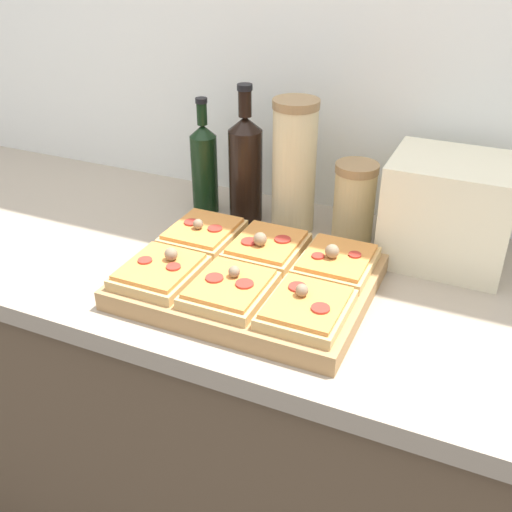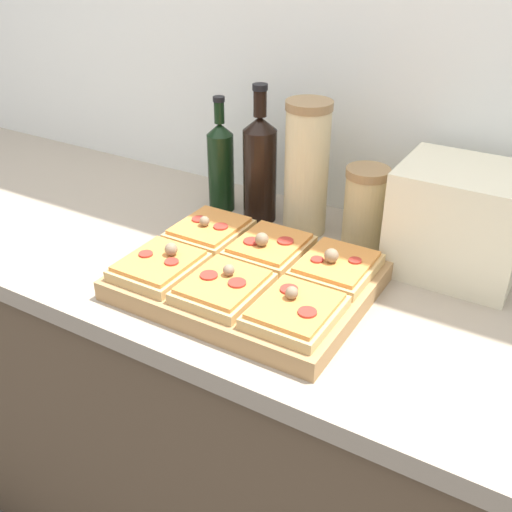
% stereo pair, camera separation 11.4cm
% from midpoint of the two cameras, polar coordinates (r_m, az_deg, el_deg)
% --- Properties ---
extents(wall_back, '(6.00, 0.06, 2.50)m').
position_cam_midpoint_polar(wall_back, '(1.43, 2.57, 19.16)').
color(wall_back, silver).
rests_on(wall_back, ground_plane).
extents(kitchen_counter, '(2.63, 0.67, 0.89)m').
position_cam_midpoint_polar(kitchen_counter, '(1.52, -3.30, -14.93)').
color(kitchen_counter, brown).
rests_on(kitchen_counter, ground_plane).
extents(cutting_board, '(0.45, 0.35, 0.04)m').
position_cam_midpoint_polar(cutting_board, '(1.14, -3.49, -2.47)').
color(cutting_board, '#A37A4C').
rests_on(cutting_board, kitchen_counter).
extents(pizza_slice_back_left, '(0.13, 0.16, 0.05)m').
position_cam_midpoint_polar(pizza_slice_back_left, '(1.25, -7.69, 2.17)').
color(pizza_slice_back_left, tan).
rests_on(pizza_slice_back_left, cutting_board).
extents(pizza_slice_back_center, '(0.13, 0.16, 0.05)m').
position_cam_midpoint_polar(pizza_slice_back_center, '(1.19, -1.72, 0.86)').
color(pizza_slice_back_center, tan).
rests_on(pizza_slice_back_center, cutting_board).
extents(pizza_slice_back_right, '(0.13, 0.16, 0.06)m').
position_cam_midpoint_polar(pizza_slice_back_right, '(1.14, 4.86, -0.58)').
color(pizza_slice_back_right, tan).
rests_on(pizza_slice_back_right, cutting_board).
extents(pizza_slice_front_left, '(0.13, 0.16, 0.05)m').
position_cam_midpoint_polar(pizza_slice_front_left, '(1.13, -11.99, -1.46)').
color(pizza_slice_front_left, tan).
rests_on(pizza_slice_front_left, cutting_board).
extents(pizza_slice_front_center, '(0.13, 0.16, 0.05)m').
position_cam_midpoint_polar(pizza_slice_front_center, '(1.06, -5.60, -3.16)').
color(pizza_slice_front_center, tan).
rests_on(pizza_slice_front_center, cutting_board).
extents(pizza_slice_front_right, '(0.13, 0.16, 0.05)m').
position_cam_midpoint_polar(pizza_slice_front_right, '(1.01, 1.62, -5.01)').
color(pizza_slice_front_right, tan).
rests_on(pizza_slice_front_right, cutting_board).
extents(olive_oil_bottle, '(0.06, 0.06, 0.27)m').
position_cam_midpoint_polar(olive_oil_bottle, '(1.42, -7.27, 8.37)').
color(olive_oil_bottle, black).
rests_on(olive_oil_bottle, kitchen_counter).
extents(wine_bottle, '(0.08, 0.08, 0.32)m').
position_cam_midpoint_polar(wine_bottle, '(1.37, -3.43, 8.42)').
color(wine_bottle, black).
rests_on(wine_bottle, kitchen_counter).
extents(grain_jar_tall, '(0.10, 0.10, 0.30)m').
position_cam_midpoint_polar(grain_jar_tall, '(1.31, 1.14, 8.44)').
color(grain_jar_tall, beige).
rests_on(grain_jar_tall, kitchen_counter).
extents(grain_jar_short, '(0.09, 0.09, 0.18)m').
position_cam_midpoint_polar(grain_jar_short, '(1.29, 6.84, 5.01)').
color(grain_jar_short, tan).
rests_on(grain_jar_short, kitchen_counter).
extents(toaster_oven, '(0.27, 0.20, 0.22)m').
position_cam_midpoint_polar(toaster_oven, '(1.25, 15.38, 4.12)').
color(toaster_oven, beige).
rests_on(toaster_oven, kitchen_counter).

